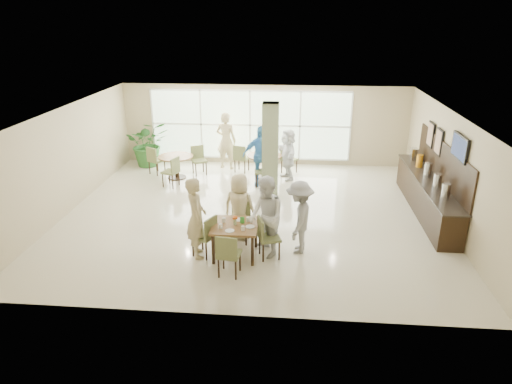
# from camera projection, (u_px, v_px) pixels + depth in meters

# --- Properties ---
(ground) EXTENTS (10.00, 10.00, 0.00)m
(ground) POSITION_uv_depth(u_px,v_px,m) (252.00, 213.00, 12.39)
(ground) COLOR beige
(ground) RESTS_ON ground
(room_shell) EXTENTS (10.00, 10.00, 10.00)m
(room_shell) POSITION_uv_depth(u_px,v_px,m) (252.00, 153.00, 11.77)
(room_shell) COLOR white
(room_shell) RESTS_ON ground
(window_bank) EXTENTS (7.00, 0.04, 7.00)m
(window_bank) POSITION_uv_depth(u_px,v_px,m) (250.00, 125.00, 16.06)
(window_bank) COLOR silver
(window_bank) RESTS_ON ground
(column) EXTENTS (0.45, 0.45, 2.80)m
(column) POSITION_uv_depth(u_px,v_px,m) (270.00, 152.00, 12.96)
(column) COLOR #5C6A49
(column) RESTS_ON ground
(main_table) EXTENTS (1.00, 1.00, 0.75)m
(main_table) POSITION_uv_depth(u_px,v_px,m) (235.00, 228.00, 10.01)
(main_table) COLOR brown
(main_table) RESTS_ON ground
(round_table_left) EXTENTS (1.13, 1.13, 0.75)m
(round_table_left) POSITION_uv_depth(u_px,v_px,m) (176.00, 161.00, 14.88)
(round_table_left) COLOR brown
(round_table_left) RESTS_ON ground
(round_table_right) EXTENTS (1.15, 1.15, 0.75)m
(round_table_right) POSITION_uv_depth(u_px,v_px,m) (265.00, 160.00, 14.98)
(round_table_right) COLOR brown
(round_table_right) RESTS_ON ground
(chairs_main_table) EXTENTS (2.03, 1.98, 0.95)m
(chairs_main_table) POSITION_uv_depth(u_px,v_px,m) (236.00, 237.00, 10.03)
(chairs_main_table) COLOR #636C3B
(chairs_main_table) RESTS_ON ground
(chairs_table_left) EXTENTS (2.05, 1.81, 0.95)m
(chairs_table_left) POSITION_uv_depth(u_px,v_px,m) (176.00, 164.00, 14.91)
(chairs_table_left) COLOR #636C3B
(chairs_table_left) RESTS_ON ground
(chairs_table_right) EXTENTS (2.21, 1.91, 0.95)m
(chairs_table_right) POSITION_uv_depth(u_px,v_px,m) (264.00, 163.00, 15.05)
(chairs_table_right) COLOR #636C3B
(chairs_table_right) RESTS_ON ground
(tabletop_clutter) EXTENTS (0.76, 0.77, 0.21)m
(tabletop_clutter) POSITION_uv_depth(u_px,v_px,m) (236.00, 223.00, 9.94)
(tabletop_clutter) COLOR white
(tabletop_clutter) RESTS_ON main_table
(buffet_counter) EXTENTS (0.64, 4.70, 1.95)m
(buffet_counter) POSITION_uv_depth(u_px,v_px,m) (428.00, 193.00, 12.28)
(buffet_counter) COLOR black
(buffet_counter) RESTS_ON ground
(wall_tv) EXTENTS (0.06, 1.00, 0.58)m
(wall_tv) POSITION_uv_depth(u_px,v_px,m) (460.00, 147.00, 10.65)
(wall_tv) COLOR black
(wall_tv) RESTS_ON ground
(framed_art_a) EXTENTS (0.05, 0.55, 0.70)m
(framed_art_a) POSITION_uv_depth(u_px,v_px,m) (439.00, 142.00, 12.25)
(framed_art_a) COLOR black
(framed_art_a) RESTS_ON ground
(framed_art_b) EXTENTS (0.05, 0.55, 0.70)m
(framed_art_b) POSITION_uv_depth(u_px,v_px,m) (431.00, 135.00, 12.99)
(framed_art_b) COLOR black
(framed_art_b) RESTS_ON ground
(potted_plant) EXTENTS (1.88, 1.88, 1.62)m
(potted_plant) POSITION_uv_depth(u_px,v_px,m) (148.00, 143.00, 16.03)
(potted_plant) COLOR #2A6227
(potted_plant) RESTS_ON ground
(teen_left) EXTENTS (0.64, 0.78, 1.84)m
(teen_left) POSITION_uv_depth(u_px,v_px,m) (196.00, 218.00, 9.92)
(teen_left) COLOR tan
(teen_left) RESTS_ON ground
(teen_far) EXTENTS (0.88, 0.63, 1.61)m
(teen_far) POSITION_uv_depth(u_px,v_px,m) (240.00, 207.00, 10.78)
(teen_far) COLOR tan
(teen_far) RESTS_ON ground
(teen_right) EXTENTS (0.99, 1.10, 1.84)m
(teen_right) POSITION_uv_depth(u_px,v_px,m) (266.00, 217.00, 9.96)
(teen_right) COLOR white
(teen_right) RESTS_ON ground
(teen_standing) EXTENTS (0.78, 1.17, 1.68)m
(teen_standing) POSITION_uv_depth(u_px,v_px,m) (299.00, 217.00, 10.13)
(teen_standing) COLOR gray
(teen_standing) RESTS_ON ground
(adult_a) EXTENTS (1.18, 0.77, 1.90)m
(adult_a) POSITION_uv_depth(u_px,v_px,m) (260.00, 156.00, 14.14)
(adult_a) COLOR #438CC9
(adult_a) RESTS_ON ground
(adult_b) EXTENTS (1.13, 1.66, 1.65)m
(adult_b) POSITION_uv_depth(u_px,v_px,m) (288.00, 154.00, 14.73)
(adult_b) COLOR white
(adult_b) RESTS_ON ground
(adult_standing) EXTENTS (0.81, 0.63, 1.98)m
(adult_standing) POSITION_uv_depth(u_px,v_px,m) (226.00, 141.00, 15.68)
(adult_standing) COLOR tan
(adult_standing) RESTS_ON ground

